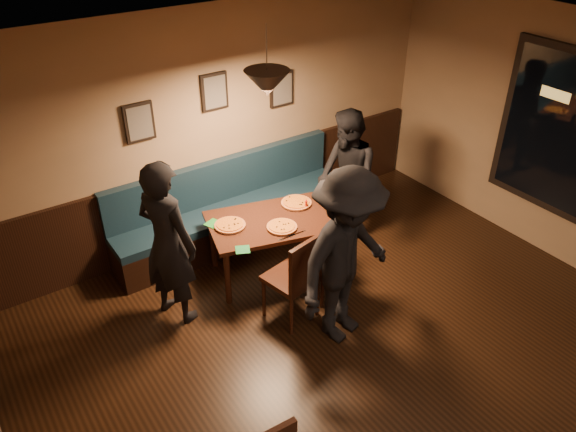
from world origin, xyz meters
The scene contains 23 objects.
floor centered at (0.00, 0.00, 0.00)m, with size 7.00×7.00×0.00m, color black.
ceiling centered at (0.00, 0.00, 2.80)m, with size 7.00×7.00×0.00m, color silver.
wall_back centered at (0.00, 3.50, 1.40)m, with size 6.00×6.00×0.00m, color #8C704F.
wainscot centered at (0.00, 3.47, 0.50)m, with size 5.88×0.06×1.00m, color black.
booth_bench centered at (0.00, 3.20, 0.50)m, with size 3.00×0.60×1.00m, color #0F232D, non-canonical shape.
picture_left centered at (-0.90, 3.47, 1.70)m, with size 0.32×0.04×0.42m, color black.
picture_center centered at (0.00, 3.47, 1.85)m, with size 0.32×0.04×0.42m, color black.
picture_right centered at (0.90, 3.47, 1.70)m, with size 0.32×0.04×0.42m, color black.
pendant_lamp centered at (0.02, 2.39, 2.25)m, with size 0.44×0.44×0.25m, color black.
dining_table centered at (0.02, 2.39, 0.36)m, with size 1.33×0.85×0.71m, color black.
chair_near_left centered at (-0.20, 1.67, 0.51)m, with size 0.46×0.46×1.03m, color black, non-canonical shape.
chair_near_right centered at (0.28, 1.81, 0.49)m, with size 0.43×0.43×0.98m, color black, non-canonical shape.
diner_left centered at (-1.17, 2.37, 0.89)m, with size 0.65×0.42×1.78m, color black.
diner_right centered at (1.19, 2.52, 0.83)m, with size 0.81×0.63×1.66m, color black.
diner_front centered at (0.09, 1.18, 0.92)m, with size 1.18×0.68×1.83m, color black.
pizza_a centered at (-0.40, 2.53, 0.73)m, with size 0.34×0.34×0.04m, color orange.
pizza_b centered at (0.04, 2.19, 0.73)m, with size 0.33×0.33×0.04m, color gold.
pizza_c centered at (0.45, 2.51, 0.73)m, with size 0.35×0.35×0.04m, color #CD5B26.
soda_glass centered at (0.65, 2.10, 0.79)m, with size 0.07×0.07×0.15m, color black.
tabasco_bottle centered at (0.49, 2.37, 0.77)m, with size 0.03×0.03×0.12m, color #A61A05.
napkin_a centered at (-0.52, 2.67, 0.71)m, with size 0.16×0.16×0.01m, color #207828.
napkin_b centered at (-0.50, 2.08, 0.71)m, with size 0.14×0.14×0.01m, color #1B6733.
cutlery_set centered at (0.04, 2.01, 0.71)m, with size 0.02×0.18×0.00m, color silver.
Camera 1 is at (-2.71, -1.96, 4.01)m, focal length 34.97 mm.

